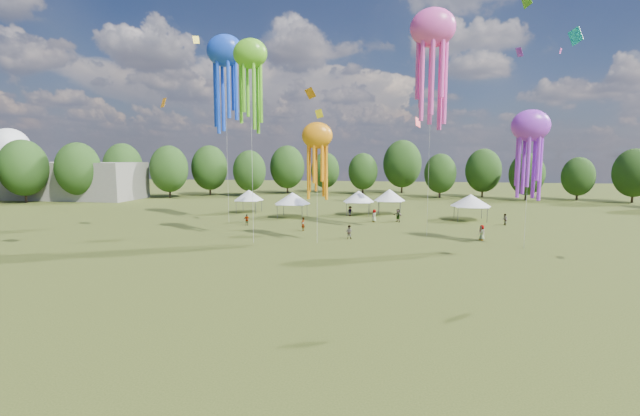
# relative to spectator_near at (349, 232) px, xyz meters

# --- Properties ---
(spectator_near) EXTENTS (0.90, 0.77, 1.59)m
(spectator_near) POSITION_rel_spectator_near_xyz_m (0.00, 0.00, 0.00)
(spectator_near) COLOR gray
(spectator_near) RESTS_ON ground
(spectators_far) EXTENTS (35.62, 18.23, 1.90)m
(spectators_far) POSITION_rel_spectator_near_xyz_m (4.35, 11.78, 0.07)
(spectators_far) COLOR gray
(spectators_far) RESTS_ON ground
(festival_tents) EXTENTS (40.22, 11.13, 4.13)m
(festival_tents) POSITION_rel_spectator_near_xyz_m (-0.89, 19.10, 2.21)
(festival_tents) COLOR #47474C
(festival_tents) RESTS_ON ground
(show_kites) EXTENTS (40.59, 15.99, 25.97)m
(show_kites) POSITION_rel_spectator_near_xyz_m (-1.92, 3.14, 17.55)
(show_kites) COLOR #63C921
(show_kites) RESTS_ON ground
(treeline) EXTENTS (201.57, 95.24, 13.43)m
(treeline) POSITION_rel_spectator_near_xyz_m (-1.80, 26.93, 5.75)
(treeline) COLOR #38281C
(treeline) RESTS_ON ground
(hangar) EXTENTS (40.00, 12.00, 8.00)m
(hangar) POSITION_rel_spectator_near_xyz_m (-69.94, 36.41, 3.21)
(hangar) COLOR gray
(hangar) RESTS_ON ground
(radome) EXTENTS (9.00, 9.00, 16.00)m
(radome) POSITION_rel_spectator_near_xyz_m (-85.94, 42.41, 9.19)
(radome) COLOR white
(radome) RESTS_ON ground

